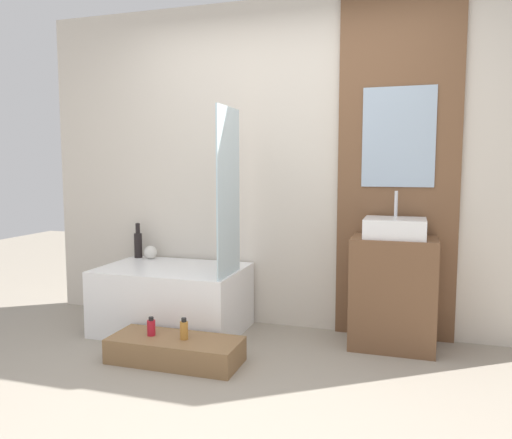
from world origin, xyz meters
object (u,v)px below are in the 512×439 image
at_px(wooden_step_bench, 175,350).
at_px(bottle_soap_secondary, 184,330).
at_px(vase_round_light, 150,252).
at_px(bottle_soap_primary, 151,327).
at_px(bathtub, 173,299).
at_px(sink, 395,228).
at_px(vase_tall_dark, 138,244).

bearing_deg(wooden_step_bench, bottle_soap_secondary, 0.00).
bearing_deg(vase_round_light, bottle_soap_primary, -60.75).
bearing_deg(wooden_step_bench, vase_round_light, 127.55).
relative_size(bathtub, vase_round_light, 9.90).
xyz_separation_m(wooden_step_bench, sink, (1.36, 0.73, 0.78)).
height_order(vase_tall_dark, bottle_soap_secondary, vase_tall_dark).
bearing_deg(bottle_soap_primary, sink, 25.30).
relative_size(sink, vase_round_light, 3.76).
relative_size(vase_tall_dark, vase_round_light, 2.68).
distance_m(wooden_step_bench, bottle_soap_secondary, 0.16).
height_order(bathtub, bottle_soap_primary, bathtub).
height_order(wooden_step_bench, vase_round_light, vase_round_light).
distance_m(wooden_step_bench, vase_tall_dark, 1.29).
bearing_deg(bottle_soap_secondary, bathtub, 122.95).
xyz_separation_m(wooden_step_bench, bottle_soap_primary, (-0.18, 0.00, 0.14)).
xyz_separation_m(bathtub, bottle_soap_primary, (0.13, -0.58, -0.04)).
bearing_deg(bottle_soap_secondary, bottle_soap_primary, 180.00).
distance_m(bathtub, vase_tall_dark, 0.67).
bearing_deg(bottle_soap_secondary, wooden_step_bench, 180.00).
bearing_deg(vase_round_light, vase_tall_dark, 170.33).
bearing_deg(vase_tall_dark, bottle_soap_secondary, -45.70).
bearing_deg(bathtub, bottle_soap_primary, -77.12).
height_order(bathtub, bottle_soap_secondary, bathtub).
height_order(sink, bottle_soap_primary, sink).
bearing_deg(wooden_step_bench, bathtub, 118.09).
xyz_separation_m(sink, vase_tall_dark, (-2.14, 0.14, -0.23)).
xyz_separation_m(sink, bottle_soap_primary, (-1.54, -0.73, -0.65)).
xyz_separation_m(bathtub, wooden_step_bench, (0.31, -0.58, -0.18)).
xyz_separation_m(bathtub, vase_round_light, (-0.34, 0.27, 0.31)).
relative_size(sink, bottle_soap_primary, 3.32).
bearing_deg(sink, vase_tall_dark, 176.29).
bearing_deg(bathtub, vase_round_light, 141.98).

